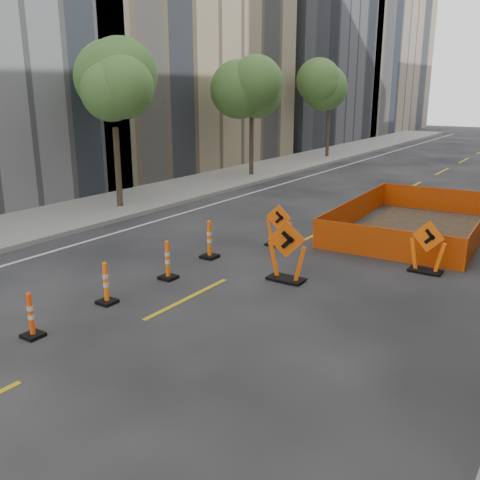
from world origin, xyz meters
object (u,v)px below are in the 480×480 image
Objects in this scene: channelizer_4 at (106,283)px; chevron_sign_left at (279,225)px; channelizer_5 at (167,260)px; chevron_sign_right at (428,247)px; chevron_sign_center at (287,251)px; channelizer_3 at (31,315)px; channelizer_6 at (209,239)px.

chevron_sign_left reaches higher than channelizer_4.
channelizer_5 is 0.72× the size of chevron_sign_right.
channelizer_5 is 6.87m from chevron_sign_right.
chevron_sign_left is 3.13m from chevron_sign_center.
chevron_sign_center reaches higher than channelizer_5.
chevron_sign_center is (1.71, -2.62, 0.13)m from chevron_sign_left.
chevron_sign_right reaches higher than channelizer_5.
chevron_sign_left is 4.52m from chevron_sign_right.
channelizer_3 is at bearing -139.73° from chevron_sign_center.
channelizer_4 is 2.03m from channelizer_5.
channelizer_3 is 0.66× the size of chevron_sign_right.
channelizer_3 is 8.31m from chevron_sign_left.
chevron_sign_left is at bearing -171.28° from chevron_sign_right.
chevron_sign_right is at bearing 21.46° from channelizer_6.
chevron_sign_center is (2.61, 1.59, 0.27)m from channelizer_5.
chevron_sign_center reaches higher than channelizer_3.
channelizer_4 is at bearing -92.34° from channelizer_5.
channelizer_3 is at bearing -90.10° from channelizer_5.
chevron_sign_left is 0.93× the size of chevron_sign_right.
channelizer_4 reaches higher than channelizer_3.
channelizer_4 is at bearing -122.92° from chevron_sign_right.
chevron_sign_left is at bearing 77.90° from channelizer_5.
channelizer_3 is 0.71× the size of chevron_sign_left.
chevron_sign_right is at bearing 37.94° from channelizer_5.
chevron_sign_left is at bearing 83.73° from channelizer_3.
chevron_sign_center is at bearing -66.76° from chevron_sign_left.
chevron_sign_left is (0.98, 6.23, 0.17)m from channelizer_4.
channelizer_6 is at bearing 146.14° from chevron_sign_center.
channelizer_4 is (-0.08, 2.03, 0.03)m from channelizer_3.
chevron_sign_center reaches higher than channelizer_4.
channelizer_3 is at bearing -114.81° from chevron_sign_right.
channelizer_6 reaches higher than channelizer_5.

